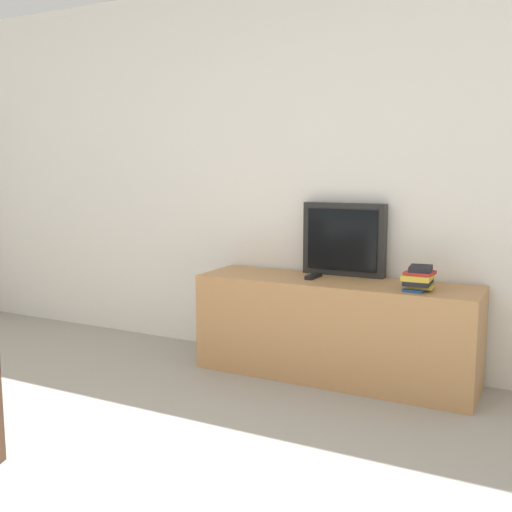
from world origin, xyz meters
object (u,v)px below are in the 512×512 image
(tv_stand, at_px, (334,329))
(book_stack, at_px, (419,278))
(television, at_px, (344,239))
(remote_on_stand, at_px, (313,276))

(tv_stand, height_order, book_stack, book_stack)
(tv_stand, relative_size, television, 3.23)
(book_stack, relative_size, remote_on_stand, 1.27)
(book_stack, distance_m, remote_on_stand, 0.69)
(television, bearing_deg, book_stack, -25.96)
(tv_stand, relative_size, remote_on_stand, 9.85)
(tv_stand, xyz_separation_m, book_stack, (0.53, -0.07, 0.38))
(tv_stand, relative_size, book_stack, 7.73)
(television, height_order, book_stack, television)
(television, bearing_deg, remote_on_stand, -126.17)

